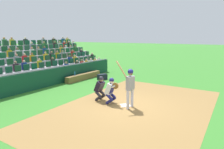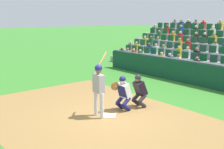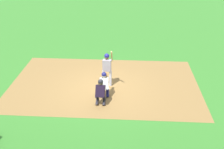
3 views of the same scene
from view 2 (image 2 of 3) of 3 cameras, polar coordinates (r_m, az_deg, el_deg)
name	(u,v)px [view 2 (image 2 of 3)]	position (r m, az deg, el deg)	size (l,w,h in m)	color
ground_plane	(109,116)	(9.47, -0.61, -8.63)	(160.00, 160.00, 0.00)	#377E2B
infield_dirt_patch	(97,119)	(9.19, -3.09, -9.28)	(9.82, 6.17, 0.01)	olive
home_plate_marker	(109,115)	(9.46, -0.61, -8.54)	(0.44, 0.44, 0.02)	white
batter_at_plate	(99,85)	(9.08, -2.81, -2.10)	(0.56, 0.71, 2.17)	silver
catcher_crouching	(123,91)	(9.79, 2.29, -3.50)	(0.49, 0.74, 1.30)	navy
home_plate_umpire	(139,89)	(10.20, 5.70, -3.06)	(0.47, 0.48, 1.28)	#26242B
dugout_wall	(209,76)	(13.76, 19.57, -0.33)	(14.25, 0.24, 1.20)	#113F2C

